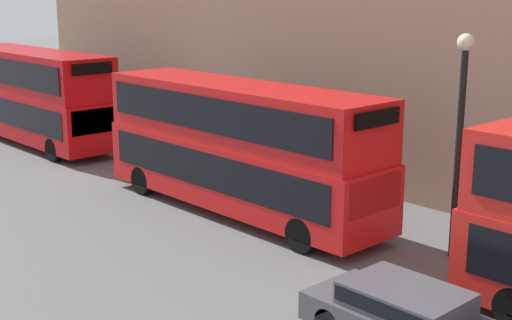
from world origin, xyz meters
name	(u,v)px	position (x,y,z in m)	size (l,w,h in m)	color
bus_second_in_queue	(239,143)	(1.60, 18.96, 2.31)	(2.59, 10.94, 4.17)	red
bus_third_in_queue	(34,93)	(1.60, 33.28, 2.37)	(2.59, 10.96, 4.31)	#B20C0F
car_hatchback	(407,316)	(-1.80, 9.99, 0.68)	(1.86, 4.34, 1.28)	#47474C
street_lamp	(460,121)	(3.26, 12.14, 3.73)	(0.44, 0.44, 5.97)	black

